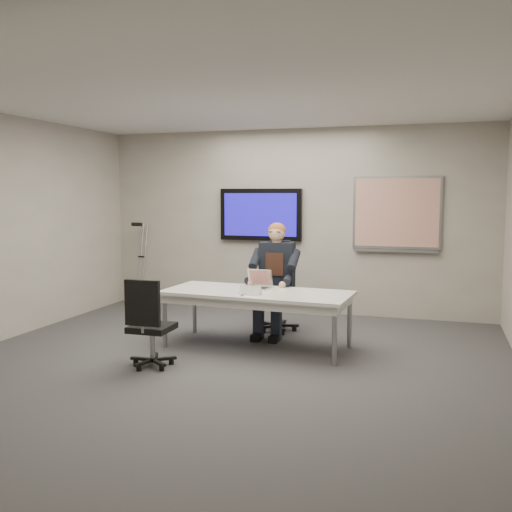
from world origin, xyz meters
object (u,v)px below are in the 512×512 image
(conference_table, at_px, (257,298))
(seated_person, at_px, (273,290))
(office_chair_far, at_px, (278,306))
(laptop, at_px, (258,283))
(office_chair_near, at_px, (150,340))

(conference_table, xyz_separation_m, seated_person, (0.01, 0.66, -0.02))
(office_chair_far, bearing_deg, conference_table, -103.13)
(conference_table, relative_size, laptop, 6.77)
(office_chair_far, relative_size, seated_person, 0.74)
(office_chair_far, xyz_separation_m, laptop, (-0.06, -0.69, 0.40))
(office_chair_near, bearing_deg, conference_table, -128.36)
(office_chair_near, distance_m, laptop, 1.58)
(seated_person, height_order, laptop, seated_person)
(office_chair_far, bearing_deg, laptop, -107.88)
(conference_table, height_order, laptop, laptop)
(office_chair_near, xyz_separation_m, laptop, (0.77, 1.31, 0.44))
(office_chair_far, distance_m, office_chair_near, 2.17)
(conference_table, distance_m, laptop, 0.27)
(office_chair_near, xyz_separation_m, seated_person, (0.84, 1.75, 0.29))
(conference_table, xyz_separation_m, laptop, (-0.06, 0.23, 0.13))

